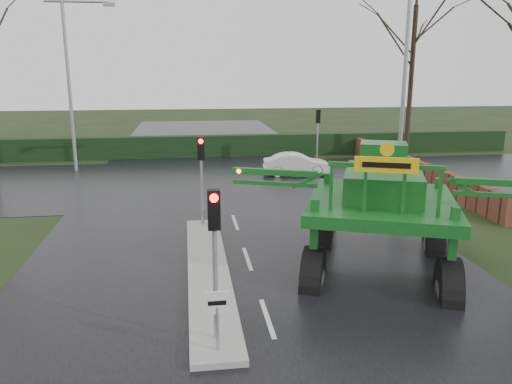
{
  "coord_description": "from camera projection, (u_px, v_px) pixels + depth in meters",
  "views": [
    {
      "loc": [
        -1.82,
        -10.95,
        5.89
      ],
      "look_at": [
        0.41,
        4.9,
        2.0
      ],
      "focal_mm": 35.0,
      "sensor_mm": 36.0,
      "label": 1
    }
  ],
  "objects": [
    {
      "name": "white_sedan",
      "position": [
        296.0,
        175.0,
        28.94
      ],
      "size": [
        3.98,
        1.76,
        1.27
      ],
      "primitive_type": "imported",
      "rotation": [
        0.0,
        0.0,
        1.46
      ],
      "color": "white",
      "rests_on": "ground"
    },
    {
      "name": "median_island",
      "position": [
        208.0,
        271.0,
        14.86
      ],
      "size": [
        1.2,
        10.0,
        0.16
      ],
      "primitive_type": "cube",
      "color": "gray",
      "rests_on": "ground"
    },
    {
      "name": "road_cross",
      "position": [
        221.0,
        180.0,
        27.57
      ],
      "size": [
        80.0,
        12.0,
        0.02
      ],
      "primitive_type": "cube",
      "color": "black",
      "rests_on": "ground"
    },
    {
      "name": "traffic_signal_near",
      "position": [
        214.0,
        233.0,
        10.41
      ],
      "size": [
        0.26,
        0.33,
        3.52
      ],
      "color": "gray",
      "rests_on": "ground"
    },
    {
      "name": "traffic_signal_far",
      "position": [
        318.0,
        124.0,
        31.69
      ],
      "size": [
        0.26,
        0.33,
        3.52
      ],
      "rotation": [
        0.0,
        0.0,
        3.14
      ],
      "color": "gray",
      "rests_on": "ground"
    },
    {
      "name": "ground",
      "position": [
        267.0,
        319.0,
        12.17
      ],
      "size": [
        140.0,
        140.0,
        0.0
      ],
      "primitive_type": "plane",
      "color": "black",
      "rests_on": "ground"
    },
    {
      "name": "crop_sprayer",
      "position": [
        316.0,
        198.0,
        14.01
      ],
      "size": [
        8.62,
        6.86,
        5.13
      ],
      "rotation": [
        0.0,
        0.0,
        -0.37
      ],
      "color": "black",
      "rests_on": "ground"
    },
    {
      "name": "brick_wall",
      "position": [
        402.0,
        165.0,
        28.84
      ],
      "size": [
        0.4,
        20.0,
        1.2
      ],
      "primitive_type": "cube",
      "color": "#592D1E",
      "rests_on": "ground"
    },
    {
      "name": "street_light_left_far",
      "position": [
        73.0,
        69.0,
        28.9
      ],
      "size": [
        3.85,
        0.3,
        10.0
      ],
      "color": "gray",
      "rests_on": "ground"
    },
    {
      "name": "street_light_right",
      "position": [
        399.0,
        69.0,
        23.41
      ],
      "size": [
        3.85,
        0.3,
        10.0
      ],
      "color": "gray",
      "rests_on": "ground"
    },
    {
      "name": "keep_left_sign",
      "position": [
        217.0,
        311.0,
        10.3
      ],
      "size": [
        0.5,
        0.07,
        1.35
      ],
      "color": "gray",
      "rests_on": "ground"
    },
    {
      "name": "tree_right_far",
      "position": [
        412.0,
        61.0,
        32.6
      ],
      "size": [
        7.0,
        7.0,
        12.05
      ],
      "color": "black",
      "rests_on": "ground"
    },
    {
      "name": "hedge_row",
      "position": [
        213.0,
        146.0,
        35.09
      ],
      "size": [
        44.0,
        0.9,
        1.5
      ],
      "primitive_type": "cube",
      "color": "black",
      "rests_on": "ground"
    },
    {
      "name": "traffic_signal_mid",
      "position": [
        201.0,
        162.0,
        18.59
      ],
      "size": [
        0.26,
        0.33,
        3.52
      ],
      "color": "gray",
      "rests_on": "ground"
    },
    {
      "name": "road_main",
      "position": [
        231.0,
        209.0,
        21.79
      ],
      "size": [
        14.0,
        80.0,
        0.02
      ],
      "primitive_type": "cube",
      "color": "black",
      "rests_on": "ground"
    }
  ]
}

